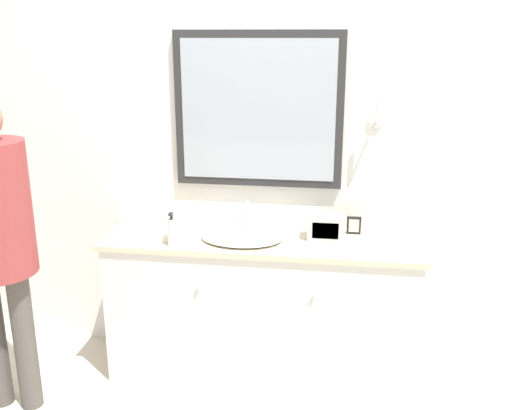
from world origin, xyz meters
TOP-DOWN VIEW (x-y plane):
  - ground_plane at (0.00, 0.00)m, footprint 14.00×14.00m
  - wall_back at (-0.00, 0.54)m, footprint 8.00×0.18m
  - vanity_counter at (0.00, 0.26)m, footprint 1.82×0.51m
  - sink_basin at (-0.11, 0.24)m, footprint 0.47×0.41m
  - soap_bottle at (-0.47, 0.08)m, footprint 0.05×0.05m
  - appliance_box at (0.36, 0.32)m, footprint 0.20×0.13m
  - picture_frame at (0.52, 0.42)m, footprint 0.08×0.01m
  - hand_towel_near_sink at (-0.58, 0.17)m, footprint 0.17×0.12m

SIDE VIEW (x-z plane):
  - ground_plane at x=0.00m, z-range 0.00..0.00m
  - vanity_counter at x=0.00m, z-range 0.00..0.87m
  - sink_basin at x=-0.11m, z-range 0.80..0.98m
  - hand_towel_near_sink at x=-0.58m, z-range 0.87..0.91m
  - picture_frame at x=0.52m, z-range 0.87..0.97m
  - appliance_box at x=0.36m, z-range 0.87..1.00m
  - soap_bottle at x=-0.47m, z-range 0.85..1.05m
  - wall_back at x=0.00m, z-range 0.01..2.56m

